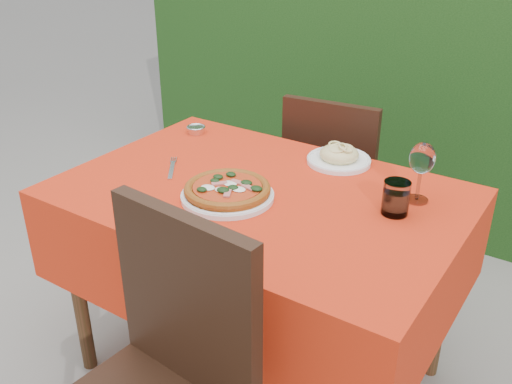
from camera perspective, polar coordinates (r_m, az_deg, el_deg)
The scene contains 11 objects.
ground at distance 2.24m, azimuth 0.30°, elevation -17.18°, with size 60.00×60.00×0.00m, color slate.
hedge at distance 3.10m, azimuth 16.80°, elevation 13.71°, with size 3.20×0.55×1.78m.
dining_table at distance 1.88m, azimuth 0.34°, elevation -3.95°, with size 1.26×0.86×0.75m.
chair_near at distance 1.45m, azimuth -9.68°, elevation -18.11°, with size 0.46×0.46×0.95m.
chair_far at distance 2.46m, azimuth 7.84°, elevation 1.14°, with size 0.43×0.43×0.88m.
pizza_plate at distance 1.75m, azimuth -2.88°, elevation 0.08°, with size 0.34×0.34×0.05m.
pasta_plate at distance 2.02m, azimuth 8.30°, elevation 3.52°, with size 0.22×0.22×0.06m.
water_glass at distance 1.70m, azimuth 13.80°, elevation -0.73°, with size 0.08×0.08×0.10m.
wine_glass at distance 1.76m, azimuth 16.26°, elevation 3.02°, with size 0.08×0.08×0.19m.
fork at distance 1.96m, azimuth -8.44°, elevation 2.17°, with size 0.02×0.20×0.01m, color silver.
steel_ramekin at distance 2.28m, azimuth -6.01°, elevation 6.19°, with size 0.07×0.07×0.03m, color silver.
Camera 1 is at (0.89, -1.35, 1.55)m, focal length 40.00 mm.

